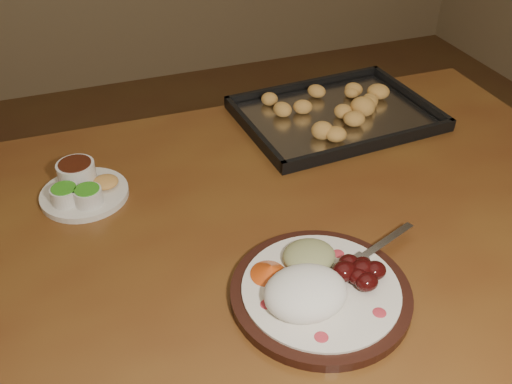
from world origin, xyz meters
name	(u,v)px	position (x,y,z in m)	size (l,w,h in m)	color
ground	(255,355)	(0.00, 0.00, 0.00)	(4.00, 4.00, 0.00)	brown
dining_table	(247,264)	(-0.11, -0.26, 0.65)	(1.51, 0.92, 0.75)	brown
dinner_plate	(317,287)	(-0.07, -0.47, 0.77)	(0.35, 0.28, 0.06)	black
condiment_saucer	(82,187)	(-0.38, -0.07, 0.77)	(0.17, 0.17, 0.06)	silver
baking_tray	(336,113)	(0.21, 0.03, 0.77)	(0.46, 0.35, 0.05)	black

